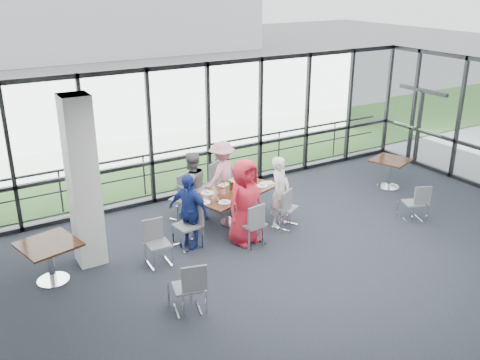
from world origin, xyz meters
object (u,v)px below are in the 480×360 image
side_table_left (49,249)px  diner_end (189,211)px  chair_main_fr (215,185)px  main_table (233,196)px  chair_spare_la (187,287)px  chair_main_nr (285,208)px  chair_spare_lb (158,244)px  chair_main_fl (183,199)px  chair_main_end (187,226)px  diner_near_right (280,192)px  structural_column (83,182)px  diner_far_right (222,175)px  chair_main_nl (252,224)px  side_table_right (390,164)px  diner_far_left (191,187)px  chair_spare_r (413,203)px  diner_near_left (245,202)px

side_table_left → diner_end: (2.67, -0.04, 0.11)m
side_table_left → chair_main_fr: (4.10, 1.53, -0.17)m
main_table → chair_spare_la: bearing=-151.3°
chair_main_nr → chair_spare_lb: (-2.96, -0.10, -0.02)m
chair_main_fl → main_table: bearing=107.8°
chair_spare_lb → chair_main_end: bearing=-152.7°
diner_near_right → chair_main_fr: size_ratio=1.65×
structural_column → chair_main_end: size_ratio=3.40×
structural_column → diner_far_right: size_ratio=2.01×
chair_spare_la → chair_main_nr: bearing=42.1°
main_table → chair_spare_la: (-2.29, -2.45, -0.19)m
structural_column → diner_far_right: 3.59m
chair_main_fl → chair_spare_la: bearing=35.8°
chair_main_nl → diner_near_right: bearing=16.3°
chair_main_nl → side_table_left: bearing=161.0°
diner_end → chair_main_fr: bearing=106.4°
main_table → chair_spare_lb: chair_spare_lb is taller
side_table_right → chair_main_nr: chair_main_nr is taller
diner_end → chair_spare_la: diner_end is taller
diner_far_left → chair_spare_r: 4.87m
chair_main_nl → chair_main_end: chair_main_end is taller
chair_main_fl → chair_spare_la: 3.53m
structural_column → side_table_left: (-0.80, -0.35, -0.96)m
chair_spare_lb → chair_spare_r: (5.57, -1.06, -0.02)m
diner_end → chair_spare_la: 2.26m
diner_far_left → chair_main_nl: diner_far_left is taller
side_table_right → chair_main_fl: 5.38m
diner_near_left → chair_spare_la: size_ratio=2.03×
chair_main_nr → chair_spare_lb: size_ratio=1.04×
chair_main_fr → main_table: bearing=53.5°
diner_end → chair_spare_la: size_ratio=1.74×
diner_end → chair_main_nl: diner_end is taller
diner_near_left → chair_spare_la: (-2.04, -1.56, -0.45)m
diner_near_left → diner_near_right: diner_near_left is taller
side_table_left → diner_end: bearing=-0.9°
main_table → chair_main_fr: (0.15, 1.11, -0.15)m
chair_main_nr → diner_near_right: bearing=79.1°
main_table → chair_main_nl: 1.10m
structural_column → chair_main_nr: structural_column is taller
diner_end → diner_near_right: bearing=54.7°
diner_far_right → chair_main_fr: size_ratio=1.70×
side_table_left → chair_spare_r: bearing=-11.4°
side_table_right → main_table: bearing=176.8°
chair_main_end → chair_spare_lb: (-0.77, -0.34, -0.05)m
structural_column → chair_main_nr: size_ratio=3.62×
diner_near_right → chair_spare_lb: 2.94m
main_table → diner_near_left: bearing=-123.8°
side_table_left → structural_column: bearing=24.0°
diner_near_left → chair_main_nr: bearing=-4.1°
diner_near_left → diner_far_right: diner_near_left is taller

